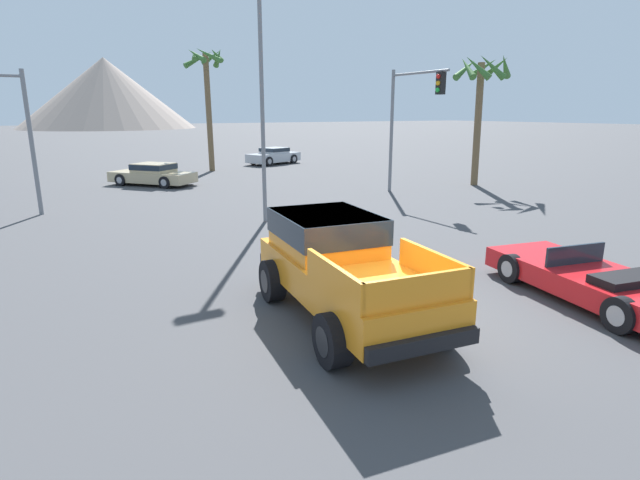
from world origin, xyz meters
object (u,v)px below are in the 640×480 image
(orange_pickup_truck, at_px, (339,261))
(red_convertible_car, at_px, (593,281))
(traffic_light_main, at_px, (411,108))
(parked_car_silver, at_px, (274,156))
(palm_tree_tall, at_px, (482,87))
(parked_car_tan, at_px, (153,174))
(palm_tree_leaning, at_px, (207,80))
(street_lamp_post, at_px, (261,80))

(orange_pickup_truck, relative_size, red_convertible_car, 1.09)
(orange_pickup_truck, bearing_deg, traffic_light_main, 52.31)
(parked_car_silver, bearing_deg, palm_tree_tall, 177.34)
(red_convertible_car, xyz_separation_m, parked_car_silver, (6.10, 28.63, 0.21))
(parked_car_tan, height_order, palm_tree_tall, palm_tree_tall)
(palm_tree_leaning, bearing_deg, red_convertible_car, -91.39)
(red_convertible_car, distance_m, parked_car_tan, 22.18)
(street_lamp_post, height_order, palm_tree_tall, street_lamp_post)
(red_convertible_car, bearing_deg, traffic_light_main, 77.41)
(parked_car_silver, bearing_deg, street_lamp_post, 134.87)
(traffic_light_main, bearing_deg, red_convertible_car, -23.74)
(parked_car_silver, relative_size, traffic_light_main, 0.78)
(parked_car_silver, bearing_deg, parked_car_tan, 104.47)
(orange_pickup_truck, relative_size, traffic_light_main, 0.93)
(parked_car_tan, bearing_deg, red_convertible_car, -118.92)
(parked_car_silver, height_order, palm_tree_leaning, palm_tree_leaning)
(orange_pickup_truck, relative_size, street_lamp_post, 0.66)
(palm_tree_tall, bearing_deg, parked_car_silver, 106.55)
(parked_car_silver, relative_size, palm_tree_tall, 0.68)
(orange_pickup_truck, distance_m, parked_car_silver, 28.79)
(traffic_light_main, height_order, palm_tree_tall, palm_tree_tall)
(street_lamp_post, distance_m, palm_tree_tall, 13.70)
(orange_pickup_truck, xyz_separation_m, palm_tree_tall, (15.62, 11.15, 3.95))
(parked_car_tan, height_order, parked_car_silver, parked_car_silver)
(red_convertible_car, relative_size, street_lamp_post, 0.60)
(palm_tree_tall, xyz_separation_m, palm_tree_leaning, (-10.04, 13.44, 0.76))
(red_convertible_car, height_order, street_lamp_post, street_lamp_post)
(red_convertible_car, height_order, palm_tree_leaning, palm_tree_leaning)
(orange_pickup_truck, distance_m, red_convertible_car, 5.37)
(red_convertible_car, xyz_separation_m, parked_car_tan, (-4.16, 21.79, 0.18))
(red_convertible_car, xyz_separation_m, palm_tree_leaning, (0.65, 26.64, 5.36))
(palm_tree_tall, height_order, palm_tree_leaning, palm_tree_leaning)
(parked_car_silver, xyz_separation_m, traffic_light_main, (-0.62, -16.17, 3.36))
(parked_car_silver, distance_m, palm_tree_tall, 16.69)
(street_lamp_post, bearing_deg, orange_pickup_truck, -104.66)
(parked_car_tan, distance_m, traffic_light_main, 13.83)
(orange_pickup_truck, height_order, traffic_light_main, traffic_light_main)
(red_convertible_car, bearing_deg, palm_tree_tall, 62.14)
(parked_car_tan, relative_size, palm_tree_tall, 0.69)
(palm_tree_leaning, bearing_deg, parked_car_silver, 20.02)
(palm_tree_tall, bearing_deg, palm_tree_leaning, 126.77)
(parked_car_tan, relative_size, traffic_light_main, 0.80)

